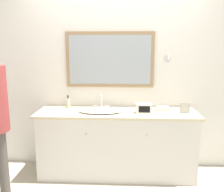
{
  "coord_description": "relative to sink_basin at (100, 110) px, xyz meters",
  "views": [
    {
      "loc": [
        0.09,
        -2.76,
        1.67
      ],
      "look_at": [
        -0.06,
        0.31,
        1.05
      ],
      "focal_mm": 40.0,
      "sensor_mm": 36.0,
      "label": 1
    }
  ],
  "objects": [
    {
      "name": "metal_tray",
      "position": [
        0.99,
        0.13,
        -0.01
      ],
      "size": [
        0.16,
        0.09,
        0.01
      ],
      "color": "#ADADB2",
      "rests_on": "vanity_counter"
    },
    {
      "name": "vanity_counter",
      "position": [
        0.21,
        0.02,
        -0.44
      ],
      "size": [
        2.03,
        0.59,
        0.85
      ],
      "color": "silver",
      "rests_on": "ground_plane"
    },
    {
      "name": "hand_towel_near_sink",
      "position": [
        0.8,
        0.09,
        0.01
      ],
      "size": [
        0.15,
        0.12,
        0.05
      ],
      "color": "white",
      "rests_on": "vanity_counter"
    },
    {
      "name": "picture_frame",
      "position": [
        1.05,
        -0.02,
        0.05
      ],
      "size": [
        0.12,
        0.01,
        0.13
      ],
      "color": "#B2B2B7",
      "rests_on": "vanity_counter"
    },
    {
      "name": "wall_back",
      "position": [
        0.21,
        0.34,
        0.41
      ],
      "size": [
        8.0,
        0.18,
        2.55
      ],
      "color": "white",
      "rests_on": "ground_plane"
    },
    {
      "name": "ground_plane",
      "position": [
        0.21,
        -0.29,
        -0.87
      ],
      "size": [
        14.0,
        14.0,
        0.0
      ],
      "primitive_type": "plane",
      "color": "#B2A893"
    },
    {
      "name": "sink_basin",
      "position": [
        0.0,
        0.0,
        0.0
      ],
      "size": [
        0.55,
        0.38,
        0.18
      ],
      "color": "silver",
      "rests_on": "vanity_counter"
    },
    {
      "name": "appliance_box",
      "position": [
        0.55,
        -0.03,
        0.04
      ],
      "size": [
        0.19,
        0.11,
        0.12
      ],
      "color": "white",
      "rests_on": "vanity_counter"
    },
    {
      "name": "soap_bottle",
      "position": [
        -0.45,
        0.19,
        0.05
      ],
      "size": [
        0.06,
        0.06,
        0.17
      ],
      "color": "beige",
      "rests_on": "vanity_counter"
    }
  ]
}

